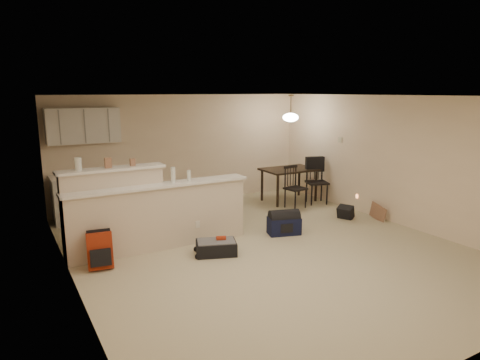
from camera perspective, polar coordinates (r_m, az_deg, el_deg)
room at (r=6.90m, az=3.61°, el=0.68°), size 7.00×7.02×2.50m
breakfast_bar at (r=7.19m, az=-12.72°, el=-4.39°), size 3.08×0.58×1.39m
upper_cabinets at (r=9.12m, az=-20.18°, el=6.82°), size 1.40×0.34×0.70m
kitchen_counter at (r=9.25m, az=-18.19°, el=-2.10°), size 1.80×0.60×0.90m
thermostat at (r=9.90m, az=13.21°, el=5.24°), size 0.02×0.12×0.12m
jar at (r=6.93m, az=-20.76°, el=2.00°), size 0.10×0.10×0.20m
cereal_box at (r=7.01m, az=-17.19°, el=2.19°), size 0.10×0.07×0.16m
small_box at (r=7.11m, az=-14.13°, el=2.32°), size 0.08×0.06×0.12m
bottle_a at (r=7.13m, az=-8.90°, el=0.68°), size 0.07×0.07×0.26m
bottle_b at (r=7.24m, az=-6.83°, el=0.58°), size 0.06×0.06×0.18m
dining_table at (r=10.15m, az=6.58°, el=1.00°), size 1.27×0.86×0.78m
pendant_lamp at (r=9.99m, az=6.76°, el=8.34°), size 0.36×0.36×0.62m
dining_chair_near at (r=9.61m, az=7.42°, el=-0.96°), size 0.47×0.45×0.94m
dining_chair_far at (r=10.07m, az=10.24°, el=-0.16°), size 0.58×0.56×1.05m
suitcase at (r=6.96m, az=-3.20°, el=-9.02°), size 0.73×0.60×0.21m
red_backpack at (r=6.72m, az=-18.19°, el=-8.91°), size 0.39×0.27×0.54m
navy_duffel at (r=7.91m, az=5.88°, el=-6.09°), size 0.64×0.47×0.31m
black_daypack at (r=9.06m, az=13.89°, el=-4.23°), size 0.31×0.35×0.26m
cardboard_sheet at (r=9.14m, az=17.91°, el=-4.14°), size 0.05×0.42×0.32m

